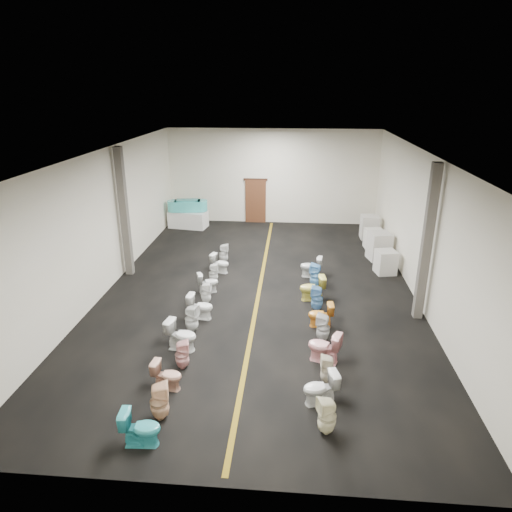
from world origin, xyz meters
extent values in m
plane|color=black|center=(0.00, 0.00, 0.00)|extent=(16.00, 16.00, 0.00)
plane|color=black|center=(0.00, 0.00, 4.50)|extent=(16.00, 16.00, 0.00)
plane|color=silver|center=(0.00, 8.00, 2.25)|extent=(10.00, 0.00, 10.00)
plane|color=silver|center=(0.00, -8.00, 2.25)|extent=(10.00, 0.00, 10.00)
plane|color=silver|center=(-5.00, 0.00, 2.25)|extent=(0.00, 16.00, 16.00)
plane|color=silver|center=(5.00, 0.00, 2.25)|extent=(0.00, 16.00, 16.00)
cube|color=#7D6112|center=(0.00, 0.00, 0.00)|extent=(0.12, 15.60, 0.01)
cube|color=#562D19|center=(-0.80, 7.94, 1.05)|extent=(1.00, 0.10, 2.10)
cube|color=#331C11|center=(-0.80, 7.95, 2.12)|extent=(1.15, 0.08, 0.10)
cube|color=#59544C|center=(-4.75, 1.00, 2.25)|extent=(0.25, 0.25, 4.50)
cube|color=#59544C|center=(4.75, -1.50, 2.25)|extent=(0.25, 0.25, 4.50)
cube|color=white|center=(-3.92, 6.80, 0.39)|extent=(1.87, 1.14, 0.78)
cube|color=#44C5C1|center=(-3.92, 6.80, 1.05)|extent=(1.29, 0.84, 0.50)
cylinder|color=#44C5C1|center=(-4.51, 6.70, 1.05)|extent=(0.66, 0.66, 0.50)
cylinder|color=#44C5C1|center=(-3.33, 6.89, 1.05)|extent=(0.66, 0.66, 0.50)
cube|color=teal|center=(-3.92, 6.80, 1.25)|extent=(1.06, 0.61, 0.20)
cube|color=beige|center=(4.40, 1.79, 0.43)|extent=(0.78, 0.78, 0.85)
cube|color=beige|center=(4.40, 3.21, 0.54)|extent=(0.93, 0.93, 1.07)
cube|color=silver|center=(4.40, 4.46, 0.40)|extent=(0.78, 0.78, 0.80)
cube|color=silver|center=(4.40, 5.80, 0.52)|extent=(0.74, 0.74, 1.03)
imported|color=#32A8B0|center=(-1.67, -7.13, 0.38)|extent=(0.76, 0.46, 0.75)
imported|color=beige|center=(-1.52, -6.42, 0.42)|extent=(0.47, 0.46, 0.84)
imported|color=tan|center=(-1.64, -5.43, 0.34)|extent=(0.70, 0.45, 0.68)
imported|color=#E3A5A3|center=(-1.49, -4.64, 0.37)|extent=(0.40, 0.40, 0.74)
imported|color=white|center=(-1.70, -3.81, 0.40)|extent=(0.87, 0.60, 0.81)
imported|color=silver|center=(-1.63, -2.92, 0.40)|extent=(0.44, 0.44, 0.80)
imported|color=white|center=(-1.55, -2.12, 0.37)|extent=(0.77, 0.49, 0.75)
imported|color=white|center=(-1.57, -1.16, 0.35)|extent=(0.34, 0.33, 0.70)
imported|color=silver|center=(-1.66, -0.34, 0.34)|extent=(0.76, 0.59, 0.68)
imported|color=white|center=(-1.62, 0.47, 0.34)|extent=(0.33, 0.33, 0.68)
imported|color=white|center=(-1.53, 1.38, 0.34)|extent=(0.76, 0.57, 0.69)
imported|color=white|center=(-1.55, 2.32, 0.38)|extent=(0.35, 0.34, 0.75)
imported|color=#F3ECC2|center=(1.81, -6.54, 0.40)|extent=(0.46, 0.46, 0.80)
imported|color=silver|center=(1.73, -5.66, 0.38)|extent=(0.82, 0.60, 0.75)
imported|color=beige|center=(1.92, -4.92, 0.35)|extent=(0.33, 0.32, 0.70)
imported|color=#F7A8AC|center=(1.89, -4.06, 0.41)|extent=(0.91, 0.70, 0.82)
imported|color=silver|center=(1.92, -3.09, 0.39)|extent=(0.43, 0.43, 0.77)
imported|color=orange|center=(1.89, -2.30, 0.35)|extent=(0.72, 0.44, 0.70)
imported|color=#67A1D5|center=(1.83, -1.36, 0.40)|extent=(0.42, 0.41, 0.79)
imported|color=#DCCF53|center=(1.71, -0.63, 0.40)|extent=(0.84, 0.56, 0.80)
imported|color=#71B7EF|center=(1.86, 0.32, 0.42)|extent=(0.47, 0.47, 0.85)
imported|color=silver|center=(1.73, 1.21, 0.38)|extent=(0.81, 0.54, 0.77)
camera|label=1|loc=(1.04, -13.76, 6.37)|focal=32.00mm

